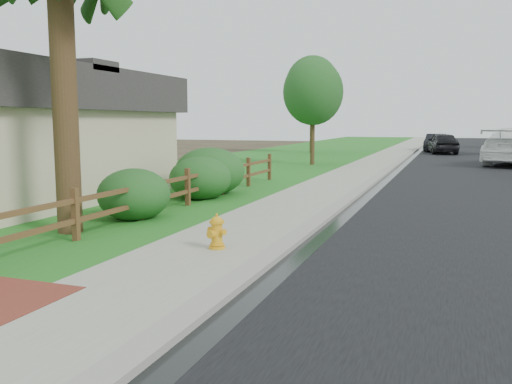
% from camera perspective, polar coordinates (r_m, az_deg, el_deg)
% --- Properties ---
extents(ground, '(120.00, 120.00, 0.00)m').
position_cam_1_polar(ground, '(7.08, -9.16, -12.29)').
color(ground, '#322A1B').
extents(road, '(8.00, 90.00, 0.02)m').
position_cam_1_polar(road, '(40.90, 21.74, 3.56)').
color(road, black).
rests_on(road, ground).
extents(curb, '(0.40, 90.00, 0.12)m').
position_cam_1_polar(curb, '(40.98, 15.86, 3.88)').
color(curb, gray).
rests_on(curb, ground).
extents(wet_gutter, '(0.50, 90.00, 0.00)m').
position_cam_1_polar(wet_gutter, '(40.96, 16.35, 3.81)').
color(wet_gutter, black).
rests_on(wet_gutter, road).
extents(sidewalk, '(2.20, 90.00, 0.10)m').
position_cam_1_polar(sidewalk, '(41.09, 14.05, 3.94)').
color(sidewalk, gray).
rests_on(sidewalk, ground).
extents(grass_strip, '(1.60, 90.00, 0.06)m').
position_cam_1_polar(grass_strip, '(41.33, 11.42, 4.00)').
color(grass_strip, '#225A19').
rests_on(grass_strip, ground).
extents(lawn_near, '(9.00, 90.00, 0.04)m').
position_cam_1_polar(lawn_near, '(42.41, 4.44, 4.19)').
color(lawn_near, '#225A19').
rests_on(lawn_near, ground).
extents(ranch_fence, '(0.12, 16.92, 1.10)m').
position_cam_1_polar(ranch_fence, '(14.13, -9.42, 0.15)').
color(ranch_fence, '#452217').
rests_on(ranch_fence, ground).
extents(fire_hydrant, '(0.42, 0.34, 0.64)m').
position_cam_1_polar(fire_hydrant, '(9.80, -4.16, -4.28)').
color(fire_hydrant, orange).
rests_on(fire_hydrant, sidewalk).
extents(dark_car_mid, '(2.71, 4.87, 1.57)m').
position_cam_1_polar(dark_car_mid, '(42.86, 19.01, 4.90)').
color(dark_car_mid, black).
rests_on(dark_car_mid, road).
extents(dark_car_far, '(1.75, 4.31, 1.39)m').
position_cam_1_polar(dark_car_far, '(46.36, 18.39, 4.97)').
color(dark_car_far, black).
rests_on(dark_car_far, road).
extents(boulder, '(1.14, 1.02, 0.62)m').
position_cam_1_polar(boulder, '(13.61, -12.20, -1.49)').
color(boulder, brown).
rests_on(boulder, ground).
extents(shrub_b, '(2.20, 2.20, 1.33)m').
position_cam_1_polar(shrub_b, '(16.58, -5.88, 1.44)').
color(shrub_b, '#234E1C').
rests_on(shrub_b, ground).
extents(shrub_c, '(2.27, 2.27, 1.27)m').
position_cam_1_polar(shrub_c, '(13.39, -12.73, -0.26)').
color(shrub_c, '#234E1C').
rests_on(shrub_c, ground).
extents(shrub_d, '(2.70, 2.70, 1.56)m').
position_cam_1_polar(shrub_d, '(17.62, -4.89, 2.17)').
color(shrub_d, '#234E1C').
rests_on(shrub_d, ground).
extents(tree_near_left, '(3.25, 3.25, 5.76)m').
position_cam_1_polar(tree_near_left, '(29.84, 6.03, 10.41)').
color(tree_near_left, '#3E2A19').
rests_on(tree_near_left, ground).
extents(tree_mid_left, '(4.09, 4.09, 7.32)m').
position_cam_1_polar(tree_mid_left, '(41.72, 5.95, 11.04)').
color(tree_mid_left, '#3E2A19').
rests_on(tree_mid_left, ground).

